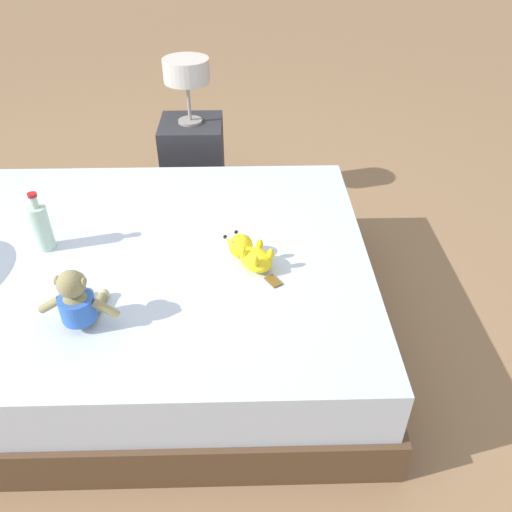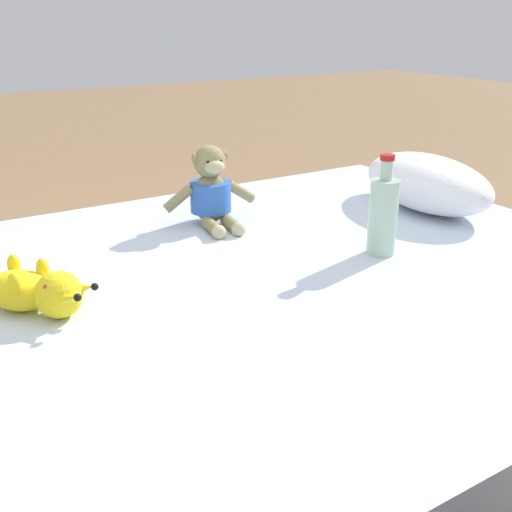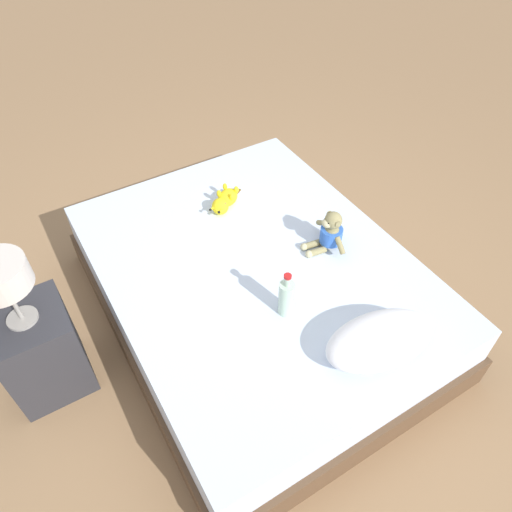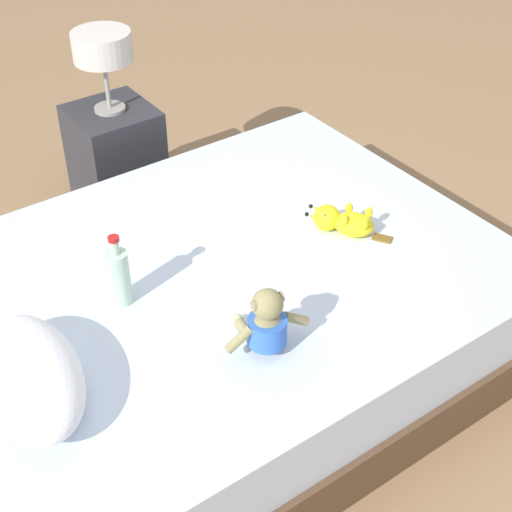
% 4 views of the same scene
% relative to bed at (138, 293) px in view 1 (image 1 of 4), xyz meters
% --- Properties ---
extents(ground_plane, '(16.00, 16.00, 0.00)m').
position_rel_bed_xyz_m(ground_plane, '(0.00, 0.00, -0.22)').
color(ground_plane, '#93704C').
extents(bed, '(1.57, 2.03, 0.44)m').
position_rel_bed_xyz_m(bed, '(0.00, 0.00, 0.00)').
color(bed, brown).
rests_on(bed, ground_plane).
extents(plush_monkey, '(0.24, 0.29, 0.24)m').
position_rel_bed_xyz_m(plush_monkey, '(-0.41, 0.10, 0.32)').
color(plush_monkey, '#8E8456').
rests_on(plush_monkey, bed).
extents(plush_yellow_creature, '(0.30, 0.24, 0.10)m').
position_rel_bed_xyz_m(plush_yellow_creature, '(-0.08, -0.50, 0.27)').
color(plush_yellow_creature, yellow).
rests_on(plush_yellow_creature, bed).
extents(glass_bottle, '(0.07, 0.07, 0.26)m').
position_rel_bed_xyz_m(glass_bottle, '(0.05, 0.36, 0.33)').
color(glass_bottle, '#B2D1B7').
rests_on(glass_bottle, bed).
extents(nightstand, '(0.36, 0.36, 0.53)m').
position_rel_bed_xyz_m(nightstand, '(1.15, -0.17, 0.05)').
color(nightstand, '#2D2D33').
rests_on(nightstand, ground_plane).
extents(bedside_lamp, '(0.26, 0.26, 0.36)m').
position_rel_bed_xyz_m(bedside_lamp, '(1.15, -0.17, 0.60)').
color(bedside_lamp, gray).
rests_on(bedside_lamp, nightstand).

